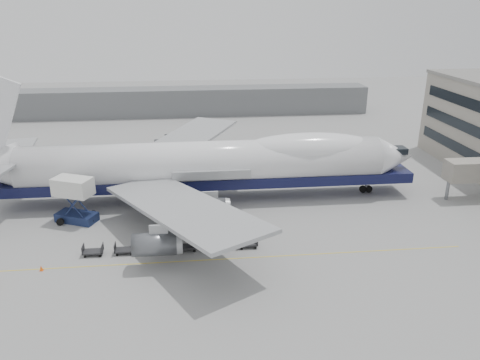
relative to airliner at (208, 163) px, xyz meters
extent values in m
plane|color=gray|center=(-0.64, -12.00, -5.62)|extent=(260.00, 260.00, 0.00)
cube|color=gold|center=(-0.64, -18.00, -5.62)|extent=(60.00, 0.15, 0.01)
cube|color=gray|center=(39.36, -4.00, -1.12)|extent=(9.00, 3.00, 3.00)
cylinder|color=slate|center=(35.36, -4.00, -4.12)|extent=(0.50, 0.50, 3.00)
cube|color=slate|center=(-10.64, 58.00, -2.12)|extent=(110.00, 8.00, 7.00)
cylinder|color=white|center=(-0.64, 0.00, 0.08)|extent=(52.00, 6.40, 6.40)
cube|color=#0E1136|center=(0.36, 0.00, -2.48)|extent=(60.00, 5.76, 1.50)
cone|color=white|center=(28.36, 0.00, 0.08)|extent=(6.00, 6.40, 6.40)
ellipsoid|color=white|center=(14.96, 0.00, 1.84)|extent=(20.67, 5.78, 4.56)
cube|color=#9EA0A3|center=(-3.64, -14.28, -0.52)|extent=(20.35, 26.74, 2.26)
cube|color=#9EA0A3|center=(-3.64, 14.28, -0.52)|extent=(20.35, 26.74, 2.26)
cylinder|color=#595B60|center=(-6.64, 19.00, -2.72)|extent=(4.80, 2.60, 2.60)
cylinder|color=#595B60|center=(-0.64, 10.00, -2.72)|extent=(4.80, 2.60, 2.60)
cylinder|color=#595B60|center=(-0.64, -10.00, -2.72)|extent=(4.80, 2.60, 2.60)
cylinder|color=#595B60|center=(-6.64, -19.00, -2.72)|extent=(4.80, 2.60, 2.60)
cylinder|color=slate|center=(24.36, 0.00, -4.37)|extent=(0.36, 0.36, 2.50)
cylinder|color=black|center=(24.36, 0.00, -5.07)|extent=(1.10, 0.45, 1.10)
cylinder|color=slate|center=(-3.64, -3.00, -4.37)|extent=(0.36, 0.36, 2.50)
cylinder|color=black|center=(-3.64, -3.00, -5.07)|extent=(1.10, 0.45, 1.10)
cylinder|color=slate|center=(-3.64, 3.00, -4.37)|extent=(0.36, 0.36, 2.50)
cylinder|color=black|center=(-3.64, 3.00, -5.07)|extent=(1.10, 0.45, 1.10)
cube|color=#182349|center=(-17.96, -5.88, -5.04)|extent=(5.93, 4.49, 1.18)
cube|color=silver|center=(-17.96, -5.88, -0.62)|extent=(5.63, 4.52, 2.36)
cube|color=#182349|center=(-17.96, -7.06, -2.82)|extent=(3.55, 1.63, 4.22)
cube|color=#182349|center=(-17.96, -4.70, -2.82)|extent=(3.55, 1.63, 4.22)
cube|color=slate|center=(-17.96, -4.17, -0.62)|extent=(2.87, 2.20, 0.15)
cylinder|color=black|center=(-19.89, -6.95, -5.14)|extent=(0.96, 0.37, 0.96)
cylinder|color=black|center=(-19.89, -4.81, -5.14)|extent=(0.96, 0.37, 0.96)
cylinder|color=black|center=(-16.03, -6.95, -5.14)|extent=(0.96, 0.37, 0.96)
cylinder|color=black|center=(-16.03, -4.81, -5.14)|extent=(0.96, 0.37, 0.96)
cone|color=#F9590D|center=(-19.16, -18.30, -5.31)|extent=(0.40, 0.40, 0.62)
cube|color=#F9590D|center=(-19.16, -18.30, -5.61)|extent=(0.42, 0.42, 0.03)
cube|color=#2D2D30|center=(-14.11, -15.43, -5.17)|extent=(2.30, 1.35, 0.18)
cube|color=#2D2D30|center=(-15.21, -15.43, -4.77)|extent=(0.08, 1.35, 0.90)
cube|color=#2D2D30|center=(-13.01, -15.43, -4.77)|extent=(0.08, 1.35, 0.90)
cylinder|color=black|center=(-14.96, -15.98, -5.47)|extent=(0.30, 0.12, 0.30)
cylinder|color=black|center=(-14.96, -14.88, -5.47)|extent=(0.30, 0.12, 0.30)
cylinder|color=black|center=(-13.26, -15.98, -5.47)|extent=(0.30, 0.12, 0.30)
cylinder|color=black|center=(-13.26, -14.88, -5.47)|extent=(0.30, 0.12, 0.30)
cube|color=#2D2D30|center=(-10.48, -15.43, -5.17)|extent=(2.30, 1.35, 0.18)
cube|color=#2D2D30|center=(-11.58, -15.43, -4.77)|extent=(0.08, 1.35, 0.90)
cube|color=#2D2D30|center=(-9.38, -15.43, -4.77)|extent=(0.08, 1.35, 0.90)
cylinder|color=black|center=(-11.33, -15.98, -5.47)|extent=(0.30, 0.12, 0.30)
cylinder|color=black|center=(-11.33, -14.88, -5.47)|extent=(0.30, 0.12, 0.30)
cylinder|color=black|center=(-9.63, -15.98, -5.47)|extent=(0.30, 0.12, 0.30)
cylinder|color=black|center=(-9.63, -14.88, -5.47)|extent=(0.30, 0.12, 0.30)
cube|color=#2D2D30|center=(-6.85, -15.43, -5.17)|extent=(2.30, 1.35, 0.18)
cube|color=#2D2D30|center=(-7.95, -15.43, -4.77)|extent=(0.08, 1.35, 0.90)
cube|color=#2D2D30|center=(-5.75, -15.43, -4.77)|extent=(0.08, 1.35, 0.90)
cylinder|color=black|center=(-7.70, -15.98, -5.47)|extent=(0.30, 0.12, 0.30)
cylinder|color=black|center=(-7.70, -14.88, -5.47)|extent=(0.30, 0.12, 0.30)
cylinder|color=black|center=(-6.00, -15.98, -5.47)|extent=(0.30, 0.12, 0.30)
cylinder|color=black|center=(-6.00, -14.88, -5.47)|extent=(0.30, 0.12, 0.30)
cube|color=#2D2D30|center=(-3.22, -15.43, -5.17)|extent=(2.30, 1.35, 0.18)
cube|color=#2D2D30|center=(-4.32, -15.43, -4.77)|extent=(0.08, 1.35, 0.90)
cube|color=#2D2D30|center=(-2.12, -15.43, -4.77)|extent=(0.08, 1.35, 0.90)
cylinder|color=black|center=(-4.07, -15.98, -5.47)|extent=(0.30, 0.12, 0.30)
cylinder|color=black|center=(-4.07, -14.88, -5.47)|extent=(0.30, 0.12, 0.30)
cylinder|color=black|center=(-2.37, -15.98, -5.47)|extent=(0.30, 0.12, 0.30)
cylinder|color=black|center=(-2.37, -14.88, -5.47)|extent=(0.30, 0.12, 0.30)
cube|color=#2D2D30|center=(0.41, -15.43, -5.17)|extent=(2.30, 1.35, 0.18)
cube|color=#2D2D30|center=(-0.69, -15.43, -4.77)|extent=(0.08, 1.35, 0.90)
cube|color=#2D2D30|center=(1.51, -15.43, -4.77)|extent=(0.08, 1.35, 0.90)
cylinder|color=black|center=(-0.44, -15.98, -5.47)|extent=(0.30, 0.12, 0.30)
cylinder|color=black|center=(-0.44, -14.88, -5.47)|extent=(0.30, 0.12, 0.30)
cylinder|color=black|center=(1.26, -15.98, -5.47)|extent=(0.30, 0.12, 0.30)
cylinder|color=black|center=(1.26, -14.88, -5.47)|extent=(0.30, 0.12, 0.30)
cube|color=#2D2D30|center=(4.04, -15.43, -5.17)|extent=(2.30, 1.35, 0.18)
cube|color=#2D2D30|center=(2.94, -15.43, -4.77)|extent=(0.08, 1.35, 0.90)
cube|color=#2D2D30|center=(5.14, -15.43, -4.77)|extent=(0.08, 1.35, 0.90)
cylinder|color=black|center=(3.19, -15.98, -5.47)|extent=(0.30, 0.12, 0.30)
cylinder|color=black|center=(3.19, -14.88, -5.47)|extent=(0.30, 0.12, 0.30)
cylinder|color=black|center=(4.89, -15.98, -5.47)|extent=(0.30, 0.12, 0.30)
cylinder|color=black|center=(4.89, -14.88, -5.47)|extent=(0.30, 0.12, 0.30)
camera|label=1|loc=(-2.19, -64.87, 21.74)|focal=35.00mm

